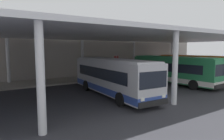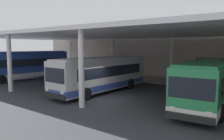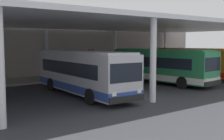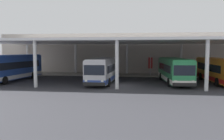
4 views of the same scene
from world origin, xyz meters
The scene contains 10 objects.
ground_plane centered at (0.00, 0.00, 0.00)m, with size 200.00×200.00×0.00m, color #333338.
platform_kerb centered at (0.00, 11.75, 0.09)m, with size 42.00×4.50×0.18m, color gray.
station_building_facade centered at (0.00, 15.00, 3.64)m, with size 48.00×1.60×7.27m, color #ADA399.
canopy_shelter centered at (0.00, 5.50, 5.29)m, with size 40.00×17.00×5.55m.
bus_second_bay centered at (-2.21, 2.35, 1.66)m, with size 3.02×10.62×3.17m.
bus_middle_bay centered at (6.75, 3.18, 1.66)m, with size 3.28×10.68×3.17m.
bus_far_bay centered at (12.38, 4.17, 1.66)m, with size 3.21×10.67×3.17m.
bench_waiting centered at (6.79, 11.82, 0.66)m, with size 1.80×0.45×0.92m.
trash_bin centered at (8.83, 12.04, 0.68)m, with size 0.52×0.52×0.98m.
banner_sign centered at (4.00, 10.94, 1.98)m, with size 0.70×0.12×3.20m.
Camera 1 is at (-11.26, -11.68, 4.00)m, focal length 31.18 mm.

